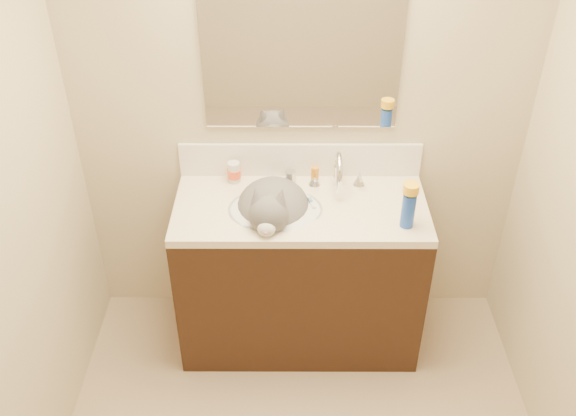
{
  "coord_description": "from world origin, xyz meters",
  "views": [
    {
      "loc": [
        -0.05,
        -1.49,
        2.62
      ],
      "look_at": [
        -0.06,
        0.92,
        0.88
      ],
      "focal_mm": 40.0,
      "sensor_mm": 36.0,
      "label": 1
    }
  ],
  "objects_px": {
    "cat": "(273,209)",
    "spray_can": "(408,210)",
    "vanity_cabinet": "(300,277)",
    "faucet": "(338,174)",
    "silver_jar": "(290,176)",
    "pill_bottle": "(234,172)",
    "basin": "(275,221)",
    "amber_bottle": "(315,175)"
  },
  "relations": [
    {
      "from": "faucet",
      "to": "spray_can",
      "type": "distance_m",
      "value": 0.42
    },
    {
      "from": "basin",
      "to": "silver_jar",
      "type": "distance_m",
      "value": 0.26
    },
    {
      "from": "faucet",
      "to": "pill_bottle",
      "type": "relative_size",
      "value": 2.59
    },
    {
      "from": "silver_jar",
      "to": "spray_can",
      "type": "bearing_deg",
      "value": -34.48
    },
    {
      "from": "faucet",
      "to": "spray_can",
      "type": "bearing_deg",
      "value": -44.79
    },
    {
      "from": "amber_bottle",
      "to": "spray_can",
      "type": "bearing_deg",
      "value": -40.42
    },
    {
      "from": "faucet",
      "to": "pill_bottle",
      "type": "height_order",
      "value": "faucet"
    },
    {
      "from": "pill_bottle",
      "to": "silver_jar",
      "type": "relative_size",
      "value": 1.8
    },
    {
      "from": "basin",
      "to": "pill_bottle",
      "type": "relative_size",
      "value": 4.17
    },
    {
      "from": "pill_bottle",
      "to": "spray_can",
      "type": "bearing_deg",
      "value": -24.27
    },
    {
      "from": "vanity_cabinet",
      "to": "cat",
      "type": "relative_size",
      "value": 2.4
    },
    {
      "from": "pill_bottle",
      "to": "spray_can",
      "type": "height_order",
      "value": "spray_can"
    },
    {
      "from": "faucet",
      "to": "spray_can",
      "type": "xyz_separation_m",
      "value": [
        0.3,
        -0.29,
        -0.0
      ]
    },
    {
      "from": "vanity_cabinet",
      "to": "cat",
      "type": "height_order",
      "value": "cat"
    },
    {
      "from": "faucet",
      "to": "cat",
      "type": "distance_m",
      "value": 0.36
    },
    {
      "from": "basin",
      "to": "vanity_cabinet",
      "type": "bearing_deg",
      "value": 14.04
    },
    {
      "from": "cat",
      "to": "basin",
      "type": "bearing_deg",
      "value": -38.14
    },
    {
      "from": "faucet",
      "to": "pill_bottle",
      "type": "distance_m",
      "value": 0.51
    },
    {
      "from": "basin",
      "to": "faucet",
      "type": "xyz_separation_m",
      "value": [
        0.3,
        0.17,
        0.16
      ]
    },
    {
      "from": "pill_bottle",
      "to": "silver_jar",
      "type": "bearing_deg",
      "value": -0.33
    },
    {
      "from": "spray_can",
      "to": "basin",
      "type": "bearing_deg",
      "value": 168.05
    },
    {
      "from": "basin",
      "to": "faucet",
      "type": "distance_m",
      "value": 0.38
    },
    {
      "from": "silver_jar",
      "to": "amber_bottle",
      "type": "xyz_separation_m",
      "value": [
        0.12,
        -0.02,
        0.02
      ]
    },
    {
      "from": "vanity_cabinet",
      "to": "spray_can",
      "type": "distance_m",
      "value": 0.73
    },
    {
      "from": "basin",
      "to": "faucet",
      "type": "bearing_deg",
      "value": 29.12
    },
    {
      "from": "cat",
      "to": "spray_can",
      "type": "bearing_deg",
      "value": -7.4
    },
    {
      "from": "faucet",
      "to": "pill_bottle",
      "type": "bearing_deg",
      "value": 172.29
    },
    {
      "from": "basin",
      "to": "spray_can",
      "type": "xyz_separation_m",
      "value": [
        0.6,
        -0.13,
        0.15
      ]
    },
    {
      "from": "basin",
      "to": "faucet",
      "type": "height_order",
      "value": "faucet"
    },
    {
      "from": "vanity_cabinet",
      "to": "amber_bottle",
      "type": "xyz_separation_m",
      "value": [
        0.07,
        0.19,
        0.5
      ]
    },
    {
      "from": "pill_bottle",
      "to": "silver_jar",
      "type": "xyz_separation_m",
      "value": [
        0.28,
        -0.0,
        -0.02
      ]
    },
    {
      "from": "faucet",
      "to": "vanity_cabinet",
      "type": "bearing_deg",
      "value": -142.71
    },
    {
      "from": "basin",
      "to": "faucet",
      "type": "relative_size",
      "value": 1.61
    },
    {
      "from": "amber_bottle",
      "to": "spray_can",
      "type": "distance_m",
      "value": 0.53
    },
    {
      "from": "faucet",
      "to": "silver_jar",
      "type": "bearing_deg",
      "value": 163.69
    },
    {
      "from": "amber_bottle",
      "to": "spray_can",
      "type": "xyz_separation_m",
      "value": [
        0.4,
        -0.34,
        0.04
      ]
    },
    {
      "from": "vanity_cabinet",
      "to": "faucet",
      "type": "relative_size",
      "value": 4.29
    },
    {
      "from": "vanity_cabinet",
      "to": "faucet",
      "type": "xyz_separation_m",
      "value": [
        0.18,
        0.14,
        0.54
      ]
    },
    {
      "from": "faucet",
      "to": "silver_jar",
      "type": "relative_size",
      "value": 4.66
    },
    {
      "from": "cat",
      "to": "amber_bottle",
      "type": "relative_size",
      "value": 5.33
    },
    {
      "from": "cat",
      "to": "amber_bottle",
      "type": "bearing_deg",
      "value": 50.71
    },
    {
      "from": "cat",
      "to": "pill_bottle",
      "type": "distance_m",
      "value": 0.3
    }
  ]
}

